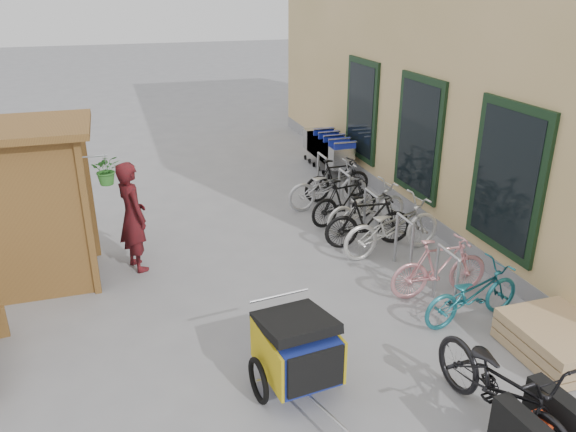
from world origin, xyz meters
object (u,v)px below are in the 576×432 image
object	(u,v)px
bike_3	(369,221)
bike_6	(328,186)
bike_2	(392,226)
bike_7	(337,179)
child_trailer	(297,347)
bike_1	(440,267)
cargo_bike	(505,390)
person_kiosk	(133,217)
bike_0	(472,294)
bike_4	(367,207)
shopping_carts	(327,147)
kiosk	(12,185)
bike_5	(345,201)
pallet_stack	(558,341)

from	to	relation	value
bike_3	bike_6	distance (m)	1.89
bike_2	bike_7	bearing A→B (deg)	-9.58
child_trailer	bike_1	bearing A→B (deg)	20.52
cargo_bike	bike_3	size ratio (longest dim) A/B	1.28
bike_3	person_kiosk	bearing A→B (deg)	89.74
bike_0	bike_4	distance (m)	3.16
shopping_carts	bike_3	xyz separation A→B (m)	(-0.87, -4.18, -0.11)
kiosk	shopping_carts	bearing A→B (deg)	31.46
bike_5	bike_7	world-z (taller)	bike_5
kiosk	bike_4	distance (m)	5.78
bike_3	bike_4	xyz separation A→B (m)	(0.25, 0.62, -0.02)
pallet_stack	shopping_carts	distance (m)	7.72
bike_3	child_trailer	bearing A→B (deg)	148.58
pallet_stack	bike_7	xyz separation A→B (m)	(-0.53, 5.77, 0.23)
person_kiosk	bike_1	distance (m)	4.65
cargo_bike	bike_0	bearing A→B (deg)	58.81
cargo_bike	bike_2	bearing A→B (deg)	73.19
bike_5	bike_0	bearing A→B (deg)	172.13
pallet_stack	bike_7	distance (m)	5.80
kiosk	child_trailer	bearing A→B (deg)	-48.44
kiosk	child_trailer	xyz separation A→B (m)	(3.09, -3.48, -1.02)
pallet_stack	person_kiosk	distance (m)	6.13
shopping_carts	bike_0	size ratio (longest dim) A/B	1.42
kiosk	bike_1	distance (m)	6.17
pallet_stack	bike_4	world-z (taller)	bike_4
shopping_carts	bike_0	world-z (taller)	shopping_carts
shopping_carts	person_kiosk	world-z (taller)	person_kiosk
cargo_bike	kiosk	bearing A→B (deg)	130.65
person_kiosk	bike_1	xyz separation A→B (m)	(4.08, -2.18, -0.43)
person_kiosk	bike_6	xyz separation A→B (m)	(3.82, 1.53, -0.42)
kiosk	shopping_carts	distance (m)	7.42
bike_4	bike_5	xyz separation A→B (m)	(-0.24, 0.42, -0.00)
kiosk	bike_0	world-z (taller)	kiosk
child_trailer	person_kiosk	distance (m)	3.82
shopping_carts	child_trailer	bearing A→B (deg)	-113.53
person_kiosk	pallet_stack	bearing A→B (deg)	-150.77
pallet_stack	bike_3	xyz separation A→B (m)	(-0.87, 3.53, 0.25)
bike_1	bike_3	distance (m)	1.84
kiosk	bike_4	world-z (taller)	kiosk
bike_1	person_kiosk	bearing A→B (deg)	64.23
bike_4	cargo_bike	bearing A→B (deg)	159.08
pallet_stack	bike_6	world-z (taller)	bike_6
shopping_carts	bike_6	world-z (taller)	shopping_carts
child_trailer	bike_3	xyz separation A→B (m)	(2.32, 3.14, -0.07)
cargo_bike	bike_4	world-z (taller)	cargo_bike
bike_2	shopping_carts	bearing A→B (deg)	-15.26
bike_4	bike_5	distance (m)	0.49
bike_1	bike_5	bearing A→B (deg)	7.24
bike_0	pallet_stack	bearing A→B (deg)	-159.07
bike_4	bike_3	bearing A→B (deg)	146.33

